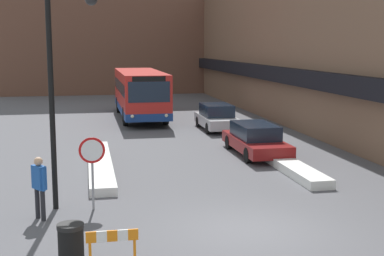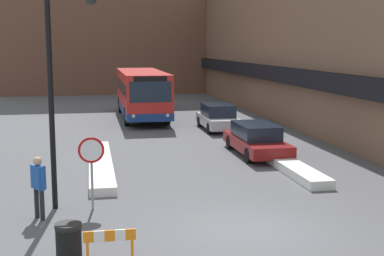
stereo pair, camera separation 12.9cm
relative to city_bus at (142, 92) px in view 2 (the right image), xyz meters
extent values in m
plane|color=#515156|center=(0.59, -22.13, -1.70)|extent=(160.00, 160.00, 0.00)
cube|color=brown|center=(10.59, 1.87, 3.08)|extent=(5.00, 60.00, 9.57)
cube|color=black|center=(7.84, 1.87, 1.35)|extent=(0.50, 60.00, 0.90)
cube|color=brown|center=(0.59, 21.10, 6.41)|extent=(26.00, 8.00, 16.24)
cube|color=silver|center=(-3.01, -14.16, -1.55)|extent=(0.90, 8.37, 0.30)
cube|color=silver|center=(4.19, -14.85, -1.54)|extent=(0.90, 8.21, 0.33)
cube|color=red|center=(0.00, 0.01, 0.08)|extent=(2.68, 10.42, 2.62)
cube|color=navy|center=(0.00, 0.01, -1.00)|extent=(2.70, 10.44, 0.46)
cube|color=#192333|center=(0.00, 0.01, 0.45)|extent=(2.71, 9.59, 0.72)
cube|color=#192333|center=(0.00, -5.22, 0.48)|extent=(2.36, 0.03, 1.18)
cube|color=black|center=(0.00, -5.22, 1.21)|extent=(1.88, 0.03, 0.28)
sphere|color=#F2EAC6|center=(-0.97, -5.23, -0.87)|extent=(0.20, 0.20, 0.20)
sphere|color=#F2EAC6|center=(0.97, -5.23, -0.87)|extent=(0.20, 0.20, 0.20)
cylinder|color=black|center=(-1.22, -3.23, -1.14)|extent=(0.28, 1.13, 1.13)
cylinder|color=black|center=(1.22, -3.23, -1.14)|extent=(0.28, 1.13, 1.13)
cylinder|color=black|center=(-1.22, 3.24, -1.14)|extent=(0.28, 1.13, 1.13)
cylinder|color=black|center=(1.22, 3.24, -1.14)|extent=(0.28, 1.13, 1.13)
cube|color=maroon|center=(3.79, -12.89, -1.20)|extent=(1.79, 4.88, 0.50)
cube|color=#192333|center=(3.79, -12.77, -0.64)|extent=(1.58, 2.68, 0.62)
cylinder|color=black|center=(4.61, -14.40, -1.38)|extent=(0.20, 0.64, 0.64)
cylinder|color=black|center=(2.97, -14.40, -1.38)|extent=(0.20, 0.64, 0.64)
cylinder|color=black|center=(4.61, -11.38, -1.38)|extent=(0.20, 0.64, 0.64)
cylinder|color=black|center=(2.97, -11.38, -1.38)|extent=(0.20, 0.64, 0.64)
cube|color=#B7B7BC|center=(3.79, -5.78, -1.18)|extent=(1.77, 4.20, 0.56)
cube|color=#192333|center=(3.79, -5.67, -0.57)|extent=(1.56, 2.31, 0.66)
cylinder|color=black|center=(4.59, -7.08, -1.39)|extent=(0.20, 0.62, 0.62)
cylinder|color=black|center=(2.98, -7.08, -1.39)|extent=(0.20, 0.62, 0.62)
cylinder|color=black|center=(4.59, -4.48, -1.39)|extent=(0.20, 0.62, 0.62)
cylinder|color=black|center=(2.98, -4.48, -1.39)|extent=(0.20, 0.62, 0.62)
cylinder|color=gray|center=(-3.35, -19.55, -0.62)|extent=(0.07, 0.07, 2.16)
cylinder|color=red|center=(-3.35, -19.57, 0.08)|extent=(0.76, 0.03, 0.76)
cylinder|color=white|center=(-3.35, -19.58, 0.08)|extent=(0.62, 0.01, 0.62)
cylinder|color=black|center=(-4.44, -19.24, 1.49)|extent=(0.16, 0.16, 6.38)
cylinder|color=#232328|center=(-4.89, -20.04, -1.27)|extent=(0.13, 0.13, 0.87)
cylinder|color=#232328|center=(-4.72, -20.30, -1.27)|extent=(0.13, 0.13, 0.87)
cube|color=#1E51A3|center=(-4.80, -20.17, -0.50)|extent=(0.44, 0.52, 0.66)
sphere|color=tan|center=(-4.80, -20.17, -0.06)|extent=(0.24, 0.24, 0.24)
cylinder|color=#1E51A3|center=(-4.93, -19.98, -0.54)|extent=(0.10, 0.10, 0.62)
cylinder|color=#1E51A3|center=(-4.67, -20.37, -0.54)|extent=(0.10, 0.10, 0.62)
cylinder|color=black|center=(-3.88, -23.56, -1.28)|extent=(0.56, 0.56, 0.85)
cylinder|color=black|center=(-3.88, -23.56, -0.80)|extent=(0.59, 0.59, 0.10)
cylinder|color=orange|center=(-2.54, -24.12, -1.35)|extent=(0.06, 0.06, 0.70)
cube|color=orange|center=(-3.45, -24.12, -0.88)|extent=(0.22, 0.04, 0.24)
cube|color=white|center=(-3.23, -24.12, -0.88)|extent=(0.22, 0.04, 0.24)
cube|color=orange|center=(-3.01, -24.12, -0.88)|extent=(0.22, 0.04, 0.24)
cube|color=white|center=(-2.79, -24.12, -0.88)|extent=(0.22, 0.04, 0.24)
cube|color=orange|center=(-2.57, -24.12, -0.88)|extent=(0.22, 0.04, 0.24)
camera|label=1|loc=(-3.45, -35.00, 3.10)|focal=50.00mm
camera|label=2|loc=(-3.32, -35.03, 3.10)|focal=50.00mm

